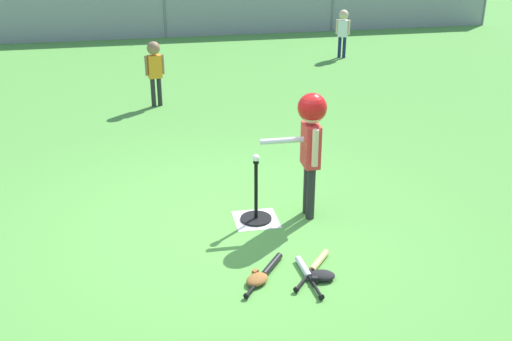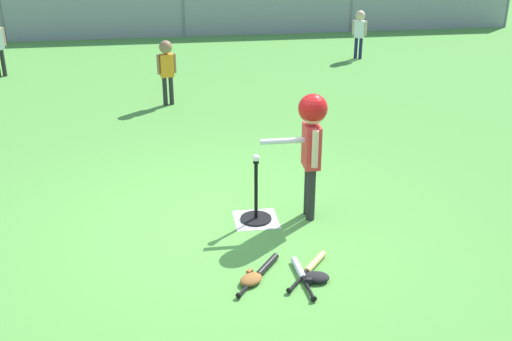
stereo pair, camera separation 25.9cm
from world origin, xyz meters
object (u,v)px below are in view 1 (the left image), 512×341
Objects in this scene: fielder_deep_right at (343,27)px; fielder_near_right at (155,65)px; spare_bat_silver at (306,271)px; spare_bat_wood at (316,264)px; batting_tee at (256,211)px; baseball_on_tee at (256,158)px; glove_near_bats at (322,276)px; batter_child at (311,131)px; glove_by_plate at (257,279)px; spare_bat_black at (269,269)px.

fielder_near_right is at bearing -146.98° from fielder_deep_right.
spare_bat_silver is 0.15m from spare_bat_wood.
baseball_on_tee is (0.00, 0.00, 0.58)m from batting_tee.
baseball_on_tee is 0.12× the size of spare_bat_silver.
glove_near_bats is (0.35, -1.17, -0.07)m from batting_tee.
spare_bat_wood is at bearing -70.00° from batting_tee.
batting_tee is at bearing 102.44° from spare_bat_silver.
batter_child reaches higher than spare_bat_wood.
batting_tee is 1.04m from spare_bat_wood.
fielder_deep_right is at bearing 66.92° from glove_by_plate.
batting_tee reaches higher than spare_bat_silver.
spare_bat_wood is at bearing -109.72° from fielder_deep_right.
fielder_near_right reaches higher than baseball_on_tee.
batter_child is at bearing -0.61° from baseball_on_tee.
batter_child is at bearing 73.82° from spare_bat_silver.
fielder_near_right is (-0.81, 3.99, -0.03)m from baseball_on_tee.
baseball_on_tee is at bearing 0.00° from batting_tee.
batting_tee is at bearing -78.57° from fielder_near_right.
fielder_deep_right is (3.03, 6.49, -0.07)m from baseball_on_tee.
spare_bat_silver and spare_bat_black have the same top height.
baseball_on_tee reaches higher than spare_bat_silver.
batting_tee is at bearing 106.79° from glove_near_bats.
fielder_deep_right is (3.03, 6.49, 0.52)m from batting_tee.
spare_bat_wood is (-0.19, -0.97, -0.90)m from batter_child.
glove_by_plate is at bearing -166.62° from spare_bat_wood.
spare_bat_black is (-3.11, -7.45, -0.59)m from fielder_deep_right.
fielder_near_right is (-1.35, 4.00, -0.28)m from batter_child.
spare_bat_silver is at bearing 5.65° from glove_by_plate.
fielder_near_right is at bearing 101.43° from baseball_on_tee.
glove_near_bats reaches higher than spare_bat_wood.
fielder_deep_right is 8.13m from glove_near_bats.
batter_child is at bearing -71.33° from fielder_near_right.
baseball_on_tee is at bearing 110.00° from spare_bat_wood.
batter_child is 2.30× the size of spare_bat_wood.
glove_by_plate is (0.60, -5.10, -0.62)m from fielder_near_right.
spare_bat_wood is at bearing 88.87° from glove_near_bats.
spare_bat_black is at bearing -81.60° from fielder_near_right.
batting_tee is 4.11m from fielder_near_right.
glove_near_bats is (1.16, -5.16, -0.62)m from fielder_near_right.
fielder_near_right reaches higher than glove_near_bats.
glove_near_bats is at bearing -5.64° from glove_by_plate.
baseball_on_tee is at bearing 179.39° from batter_child.
batter_child is 4.23m from fielder_near_right.
fielder_deep_right is 8.28m from glove_by_plate.
spare_bat_wood is 0.58m from glove_by_plate.
fielder_deep_right reaches higher than baseball_on_tee.
fielder_deep_right reaches higher than spare_bat_wood.
spare_bat_silver is (-0.31, -1.06, -0.90)m from batter_child.
spare_bat_silver is (0.24, -1.07, -0.65)m from baseball_on_tee.
fielder_deep_right is at bearing 33.02° from fielder_near_right.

